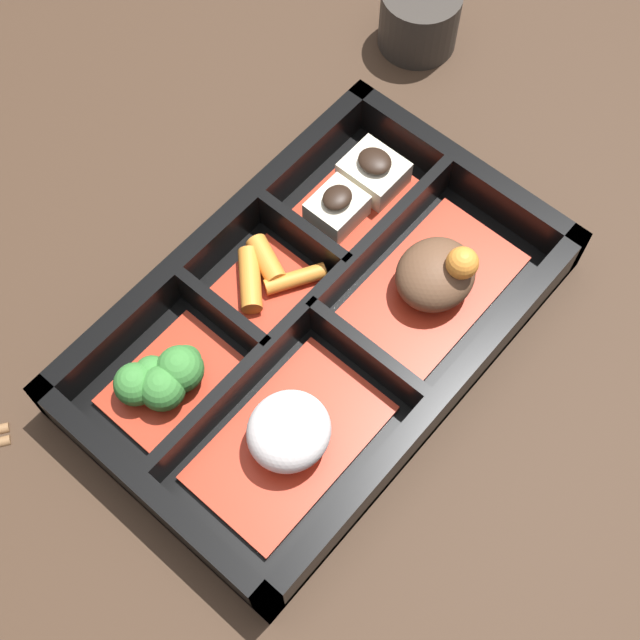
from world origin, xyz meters
TOP-DOWN VIEW (x-y plane):
  - ground_plane at (0.00, 0.00)m, footprint 3.00×3.00m
  - bento_base at (0.00, 0.00)m, footprint 0.33×0.21m
  - bento_rim at (-0.00, -0.00)m, footprint 0.33×0.21m
  - bowl_stew at (-0.08, 0.04)m, footprint 0.13×0.08m
  - bowl_rice at (0.08, 0.04)m, footprint 0.13×0.08m
  - bowl_tofu at (-0.10, -0.05)m, footprint 0.09×0.06m
  - bowl_carrots at (-0.00, -0.05)m, footprint 0.07×0.06m
  - bowl_greens at (0.10, -0.05)m, footprint 0.09×0.06m
  - tea_cup at (-0.26, -0.12)m, footprint 0.07×0.07m

SIDE VIEW (x-z plane):
  - ground_plane at x=0.00m, z-range 0.00..0.00m
  - bento_base at x=0.00m, z-range 0.00..0.01m
  - bowl_carrots at x=0.00m, z-range 0.01..0.03m
  - bento_rim at x=0.00m, z-range 0.00..0.04m
  - bowl_tofu at x=-0.10m, z-range 0.01..0.04m
  - bowl_greens at x=0.10m, z-range 0.01..0.04m
  - tea_cup at x=-0.26m, z-range 0.00..0.05m
  - bowl_rice at x=0.08m, z-range 0.01..0.05m
  - bowl_stew at x=-0.08m, z-range 0.00..0.06m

